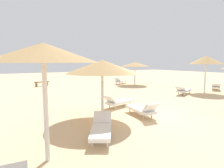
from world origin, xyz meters
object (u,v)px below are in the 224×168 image
parasol_0 (43,53)px  lounger_3 (120,81)px  lounger_7 (118,101)px  lounger_1 (184,90)px  bench_0 (42,83)px  parasol_1 (206,60)px  lounger_0 (101,128)px  parasol_3 (135,64)px  lounger_6 (216,86)px  parasol_2 (102,67)px  lounger_2 (142,109)px

parasol_0 → lounger_3: bearing=49.3°
lounger_3 → lounger_7: lounger_3 is taller
lounger_1 → lounger_7: lounger_7 is taller
bench_0 → parasol_1: bearing=-47.1°
lounger_0 → lounger_7: (2.83, 3.21, 0.00)m
parasol_3 → lounger_6: parasol_3 is taller
lounger_1 → lounger_3: (-0.15, 8.46, 0.01)m
parasol_3 → lounger_7: 10.93m
parasol_1 → lounger_6: size_ratio=1.54×
parasol_3 → parasol_0: bearing=-136.3°
parasol_0 → lounger_0: size_ratio=1.51×
parasol_1 → bench_0: (-10.59, 11.40, -2.32)m
lounger_3 → lounger_7: size_ratio=1.00×
parasol_0 → parasol_3: bearing=43.7°
parasol_2 → bench_0: 13.40m
lounger_3 → parasol_2: bearing=-127.9°
lounger_2 → lounger_7: size_ratio=0.97×
parasol_0 → lounger_7: 6.54m
lounger_1 → parasol_2: bearing=-165.5°
parasol_3 → lounger_7: bearing=-133.7°
lounger_3 → lounger_7: 11.34m
lounger_1 → parasol_3: bearing=83.9°
lounger_2 → lounger_1: bearing=22.9°
parasol_1 → lounger_2: size_ratio=1.56×
parasol_1 → lounger_1: parasol_1 is taller
parasol_0 → parasol_2: size_ratio=0.93×
parasol_3 → bench_0: bearing=155.6°
bench_0 → parasol_0: bearing=-101.1°
lounger_3 → parasol_3: bearing=-58.9°
parasol_1 → lounger_0: (-11.77, -3.70, -2.35)m
lounger_0 → lounger_6: bearing=16.0°
bench_0 → lounger_2: bearing=-83.4°
lounger_6 → lounger_1: bearing=179.8°
lounger_3 → lounger_6: 9.66m
lounger_1 → lounger_3: lounger_3 is taller
lounger_1 → lounger_7: (-6.68, -0.81, 0.01)m
parasol_1 → lounger_6: (2.22, 0.30, -2.36)m
lounger_0 → lounger_6: (13.99, 4.00, -0.00)m
bench_0 → lounger_6: bearing=-40.9°
lounger_2 → lounger_3: lounger_2 is taller
parasol_3 → lounger_0: parasol_3 is taller
bench_0 → lounger_0: bearing=-94.5°
parasol_0 → lounger_2: bearing=20.9°
lounger_3 → lounger_0: bearing=-126.9°
parasol_2 → lounger_7: 2.99m
lounger_7 → bench_0: (-1.66, 11.89, 0.03)m
parasol_3 → lounger_1: size_ratio=1.55×
lounger_1 → lounger_2: 7.29m
lounger_0 → bench_0: size_ratio=1.27×
lounger_0 → lounger_1: bearing=22.9°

